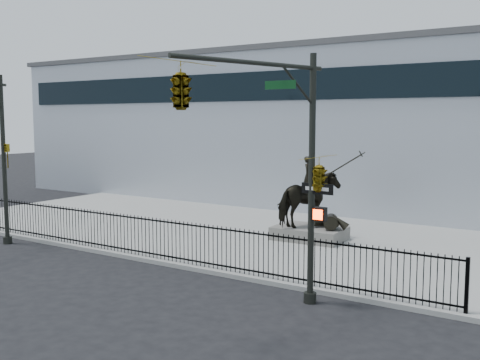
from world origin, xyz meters
The scene contains 7 objects.
ground centered at (0.00, 0.00, 0.00)m, with size 120.00×120.00×0.00m, color black.
plaza centered at (0.00, 7.00, 0.07)m, with size 30.00×12.00×0.15m, color #969694.
building centered at (0.00, 20.00, 4.50)m, with size 44.00×14.00×9.00m, color silver.
picket_fence centered at (0.00, 1.25, 0.90)m, with size 22.10×0.10×1.50m.
statue_plinth centered at (3.60, 7.20, 0.42)m, with size 2.88×1.98×0.54m, color #625F5A.
equestrian_statue centered at (3.65, 7.20, 1.82)m, with size 3.69×2.36×3.13m.
traffic_signal_right centered at (6.47, -2.00, 4.85)m, with size 2.17×6.86×7.00m.
Camera 1 is at (13.74, -13.92, 5.24)m, focal length 42.00 mm.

